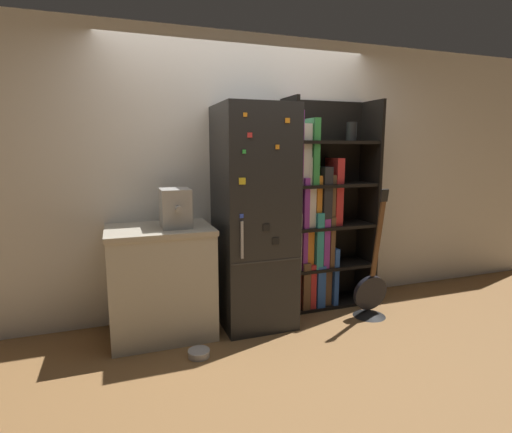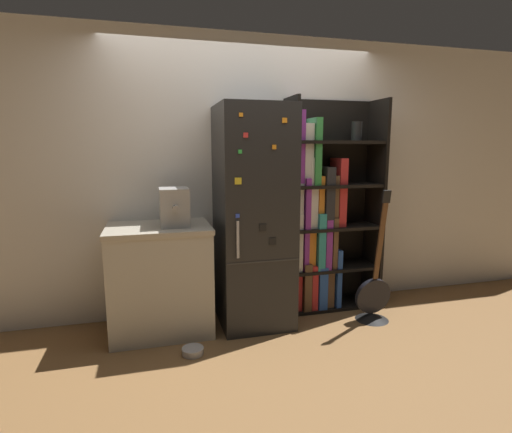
# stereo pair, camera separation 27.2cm
# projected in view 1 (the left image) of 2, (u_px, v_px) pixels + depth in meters

# --- Properties ---
(ground_plane) EXTENTS (16.00, 16.00, 0.00)m
(ground_plane) POSITION_uv_depth(u_px,v_px,m) (258.00, 325.00, 3.57)
(ground_plane) COLOR olive
(wall_back) EXTENTS (8.00, 0.05, 2.60)m
(wall_back) POSITION_uv_depth(u_px,v_px,m) (241.00, 177.00, 3.80)
(wall_back) COLOR silver
(wall_back) RESTS_ON ground_plane
(refrigerator) EXTENTS (0.62, 0.68, 1.93)m
(refrigerator) POSITION_uv_depth(u_px,v_px,m) (254.00, 217.00, 3.52)
(refrigerator) COLOR black
(refrigerator) RESTS_ON ground_plane
(bookshelf) EXTENTS (0.92, 0.38, 2.03)m
(bookshelf) POSITION_uv_depth(u_px,v_px,m) (317.00, 218.00, 3.92)
(bookshelf) COLOR black
(bookshelf) RESTS_ON ground_plane
(kitchen_counter) EXTENTS (0.85, 0.64, 0.93)m
(kitchen_counter) POSITION_uv_depth(u_px,v_px,m) (161.00, 281.00, 3.35)
(kitchen_counter) COLOR #BCB7A8
(kitchen_counter) RESTS_ON ground_plane
(espresso_machine) EXTENTS (0.24, 0.34, 0.32)m
(espresso_machine) POSITION_uv_depth(u_px,v_px,m) (175.00, 208.00, 3.26)
(espresso_machine) COLOR #A5A39E
(espresso_machine) RESTS_ON kitchen_counter
(guitar) EXTENTS (0.34, 0.30, 1.22)m
(guitar) POSITION_uv_depth(u_px,v_px,m) (370.00, 299.00, 3.75)
(guitar) COLOR black
(guitar) RESTS_ON ground_plane
(pet_bowl) EXTENTS (0.17, 0.17, 0.05)m
(pet_bowl) POSITION_uv_depth(u_px,v_px,m) (199.00, 353.00, 3.03)
(pet_bowl) COLOR #B7B7BC
(pet_bowl) RESTS_ON ground_plane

